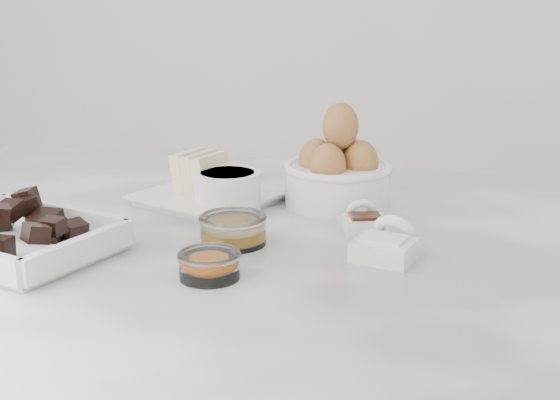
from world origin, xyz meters
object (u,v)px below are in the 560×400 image
(sugar_ramekin, at_px, (228,190))
(egg_bowl, at_px, (338,173))
(vanilla_spoon, at_px, (364,220))
(zest_bowl, at_px, (209,264))
(salt_spoon, at_px, (387,244))
(chocolate_dish, at_px, (12,232))
(honey_bowl, at_px, (233,229))
(butter_plate, at_px, (207,187))

(sugar_ramekin, relative_size, egg_bowl, 0.60)
(sugar_ramekin, distance_m, egg_bowl, 0.15)
(vanilla_spoon, bearing_deg, egg_bowl, 120.34)
(zest_bowl, xyz_separation_m, salt_spoon, (0.16, 0.11, 0.00))
(chocolate_dish, bearing_deg, honey_bowl, 24.04)
(sugar_ramekin, bearing_deg, zest_bowl, -73.18)
(zest_bowl, relative_size, salt_spoon, 0.77)
(honey_bowl, height_order, salt_spoon, salt_spoon)
(chocolate_dish, distance_m, sugar_ramekin, 0.28)
(chocolate_dish, xyz_separation_m, sugar_ramekin, (0.17, 0.22, 0.00))
(butter_plate, distance_m, sugar_ramekin, 0.05)
(egg_bowl, bearing_deg, chocolate_dish, -136.22)
(vanilla_spoon, relative_size, salt_spoon, 0.84)
(chocolate_dish, relative_size, sugar_ramekin, 2.88)
(egg_bowl, xyz_separation_m, salt_spoon, (0.10, -0.18, -0.03))
(vanilla_spoon, xyz_separation_m, salt_spoon, (0.04, -0.09, 0.00))
(honey_bowl, bearing_deg, butter_plate, 122.21)
(butter_plate, distance_m, egg_bowl, 0.18)
(chocolate_dish, relative_size, zest_bowl, 3.86)
(butter_plate, xyz_separation_m, honey_bowl, (0.09, -0.15, -0.00))
(chocolate_dish, distance_m, egg_bowl, 0.42)
(egg_bowl, distance_m, salt_spoon, 0.21)
(butter_plate, distance_m, vanilla_spoon, 0.23)
(zest_bowl, height_order, salt_spoon, salt_spoon)
(chocolate_dish, distance_m, butter_plate, 0.28)
(zest_bowl, height_order, vanilla_spoon, vanilla_spoon)
(sugar_ramekin, relative_size, vanilla_spoon, 1.22)
(butter_plate, bearing_deg, chocolate_dish, -117.39)
(zest_bowl, bearing_deg, chocolate_dish, 178.15)
(sugar_ramekin, xyz_separation_m, egg_bowl, (0.13, 0.07, 0.02))
(honey_bowl, relative_size, zest_bowl, 1.22)
(zest_bowl, bearing_deg, salt_spoon, 35.00)
(sugar_ramekin, bearing_deg, vanilla_spoon, -8.60)
(zest_bowl, xyz_separation_m, vanilla_spoon, (0.12, 0.20, -0.00))
(butter_plate, height_order, vanilla_spoon, butter_plate)
(egg_bowl, xyz_separation_m, honey_bowl, (-0.08, -0.19, -0.03))
(egg_bowl, height_order, zest_bowl, egg_bowl)
(vanilla_spoon, distance_m, salt_spoon, 0.10)
(chocolate_dish, bearing_deg, zest_bowl, -1.85)
(chocolate_dish, height_order, honey_bowl, chocolate_dish)
(egg_bowl, relative_size, honey_bowl, 1.83)
(vanilla_spoon, bearing_deg, butter_plate, 166.15)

